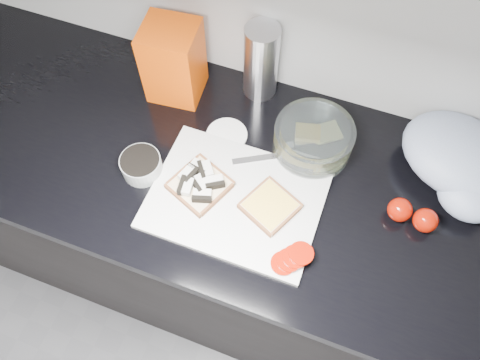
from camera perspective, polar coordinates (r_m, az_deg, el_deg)
name	(u,v)px	position (r m, az deg, el deg)	size (l,w,h in m)	color
base_cabinet	(281,254)	(1.57, 5.03, -9.02)	(3.50, 0.60, 0.86)	black
countertop	(295,191)	(1.16, 6.73, -1.30)	(3.50, 0.64, 0.04)	black
cutting_board	(236,199)	(1.11, -0.54, -2.38)	(0.40, 0.30, 0.01)	silver
bread_left	(200,184)	(1.11, -4.91, -0.43)	(0.16, 0.16, 0.04)	beige
bread_right	(270,206)	(1.09, 3.67, -3.19)	(0.15, 0.15, 0.02)	beige
tomato_slices	(292,258)	(1.04, 6.37, -9.48)	(0.10, 0.10, 0.02)	#981203
knife	(288,154)	(1.17, 5.89, 3.20)	(0.20, 0.12, 0.01)	silver
seed_tub	(141,165)	(1.16, -11.95, 1.85)	(0.10, 0.10, 0.05)	#989D9D
tub_lid	(227,135)	(1.21, -1.63, 5.51)	(0.11, 0.11, 0.01)	white
glass_bowl	(313,139)	(1.17, 8.90, 4.93)	(0.20, 0.20, 0.08)	silver
bread_bag	(174,62)	(1.24, -8.11, 14.09)	(0.14, 0.13, 0.21)	#E14A03
steel_canister	(261,62)	(1.23, 2.58, 14.22)	(0.09, 0.09, 0.21)	silver
grocery_bag	(461,162)	(1.21, 25.29, 2.05)	(0.34, 0.33, 0.12)	#A2B1C8
whole_tomatoes	(413,215)	(1.14, 20.29, -4.03)	(0.12, 0.06, 0.06)	#981203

